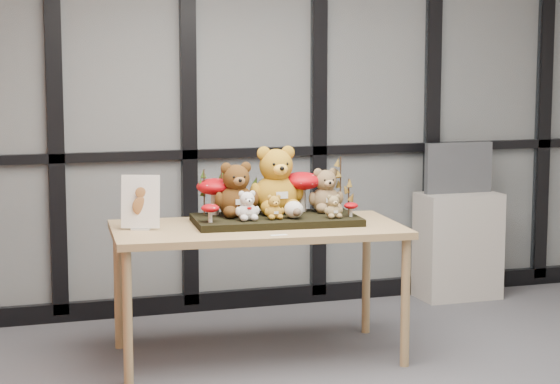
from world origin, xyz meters
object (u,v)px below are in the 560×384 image
object	(u,v)px
bear_small_yellow	(274,206)
bear_white_bow	(247,204)
plush_cream_hedgehog	(294,209)
bear_beige_small	(333,205)
mushroom_back_left	(215,195)
mushroom_front_left	(210,212)
mushroom_front_right	(351,209)
cabinet	(458,246)
bear_pooh_yellow	(276,176)
sign_holder	(141,204)
bear_brown_medium	(236,187)
monitor	(459,168)
mushroom_back_right	(302,190)
diorama_tray	(276,220)
display_table	(257,238)
bear_tan_back	(325,188)

from	to	relation	value
bear_small_yellow	bear_white_bow	world-z (taller)	bear_white_bow
bear_small_yellow	plush_cream_hedgehog	world-z (taller)	bear_small_yellow
bear_beige_small	mushroom_back_left	size ratio (longest dim) A/B	0.63
bear_beige_small	plush_cream_hedgehog	distance (m)	0.22
mushroom_front_left	mushroom_front_right	xyz separation A→B (m)	(0.80, -0.06, -0.01)
bear_small_yellow	mushroom_front_left	distance (m)	0.36
mushroom_front_right	cabinet	world-z (taller)	mushroom_front_right
bear_pooh_yellow	cabinet	world-z (taller)	bear_pooh_yellow
bear_white_bow	bear_small_yellow	bearing A→B (deg)	2.57
mushroom_front_right	sign_holder	xyz separation A→B (m)	(-1.16, 0.17, 0.05)
bear_pooh_yellow	bear_white_bow	xyz separation A→B (m)	(-0.23, -0.20, -0.12)
bear_brown_medium	monitor	xyz separation A→B (m)	(1.83, 0.80, -0.04)
bear_small_yellow	mushroom_back_right	world-z (taller)	mushroom_back_right
diorama_tray	plush_cream_hedgehog	size ratio (longest dim) A/B	8.57
bear_small_yellow	bear_white_bow	xyz separation A→B (m)	(-0.15, 0.01, 0.02)
diorama_tray	bear_small_yellow	size ratio (longest dim) A/B	6.15
display_table	plush_cream_hedgehog	size ratio (longest dim) A/B	15.54
sign_holder	diorama_tray	bearing A→B (deg)	18.65
mushroom_back_right	mushroom_front_right	bearing A→B (deg)	-53.70
display_table	bear_small_yellow	bearing A→B (deg)	-17.86
mushroom_front_left	monitor	distance (m)	2.24
bear_tan_back	mushroom_back_right	xyz separation A→B (m)	(-0.13, 0.05, -0.01)
sign_holder	bear_brown_medium	bearing A→B (deg)	26.47
display_table	bear_tan_back	world-z (taller)	bear_tan_back
bear_pooh_yellow	sign_holder	size ratio (longest dim) A/B	1.42
bear_tan_back	bear_beige_small	world-z (taller)	bear_tan_back
bear_pooh_yellow	bear_white_bow	distance (m)	0.33
bear_white_bow	bear_beige_small	size ratio (longest dim) A/B	1.25
bear_pooh_yellow	mushroom_back_left	size ratio (longest dim) A/B	1.85
mushroom_back_left	sign_holder	world-z (taller)	sign_holder
diorama_tray	bear_beige_small	distance (m)	0.34
display_table	bear_pooh_yellow	bearing A→B (deg)	51.66
diorama_tray	mushroom_back_right	distance (m)	0.28
bear_white_bow	mushroom_front_right	size ratio (longest dim) A/B	2.05
bear_small_yellow	bear_brown_medium	bearing A→B (deg)	140.49
mushroom_back_right	monitor	bearing A→B (deg)	28.00
mushroom_back_right	cabinet	distance (m)	1.69
diorama_tray	sign_holder	world-z (taller)	sign_holder
cabinet	bear_beige_small	bearing A→B (deg)	-142.58
display_table	bear_white_bow	bearing A→B (deg)	-150.80
mushroom_front_left	bear_beige_small	bearing A→B (deg)	-5.72
bear_pooh_yellow	mushroom_back_right	xyz separation A→B (m)	(0.16, 0.01, -0.09)
mushroom_back_right	bear_brown_medium	bearing A→B (deg)	-173.13
sign_holder	bear_beige_small	bearing A→B (deg)	11.17
bear_tan_back	mushroom_back_right	bearing A→B (deg)	162.69
mushroom_back_left	monitor	world-z (taller)	monitor
bear_white_bow	sign_holder	bearing A→B (deg)	174.63
plush_cream_hedgehog	monitor	world-z (taller)	monitor
diorama_tray	plush_cream_hedgehog	bearing A→B (deg)	-48.21
bear_brown_medium	sign_holder	bearing A→B (deg)	-169.07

